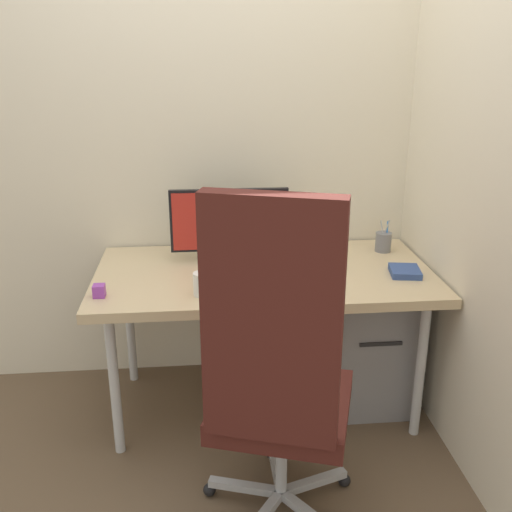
# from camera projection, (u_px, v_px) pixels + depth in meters

# --- Properties ---
(ground_plane) EXTENTS (8.00, 8.00, 0.00)m
(ground_plane) POSITION_uv_depth(u_px,v_px,m) (263.00, 404.00, 2.87)
(ground_plane) COLOR brown
(wall_back) EXTENTS (3.30, 0.04, 2.80)m
(wall_back) POSITION_uv_depth(u_px,v_px,m) (255.00, 103.00, 2.79)
(wall_back) COLOR beige
(wall_back) RESTS_ON ground_plane
(wall_side_right) EXTENTS (0.04, 2.57, 2.80)m
(wall_side_right) POSITION_uv_depth(u_px,v_px,m) (477.00, 117.00, 2.23)
(wall_side_right) COLOR beige
(wall_side_right) RESTS_ON ground_plane
(desk) EXTENTS (1.51, 0.78, 0.70)m
(desk) POSITION_uv_depth(u_px,v_px,m) (264.00, 281.00, 2.65)
(desk) COLOR #D1B78C
(desk) RESTS_ON ground_plane
(office_chair) EXTENTS (0.59, 0.62, 1.28)m
(office_chair) POSITION_uv_depth(u_px,v_px,m) (277.00, 372.00, 1.90)
(office_chair) COLOR black
(office_chair) RESTS_ON ground_plane
(filing_cabinet) EXTENTS (0.38, 0.47, 0.60)m
(filing_cabinet) POSITION_uv_depth(u_px,v_px,m) (365.00, 343.00, 2.84)
(filing_cabinet) COLOR gray
(filing_cabinet) RESTS_ON ground_plane
(monitor) EXTENTS (0.55, 0.14, 0.34)m
(monitor) POSITION_uv_depth(u_px,v_px,m) (229.00, 223.00, 2.70)
(monitor) COLOR black
(monitor) RESTS_ON desk
(keyboard) EXTENTS (0.45, 0.16, 0.03)m
(keyboard) POSITION_uv_depth(u_px,v_px,m) (251.00, 275.00, 2.55)
(keyboard) COLOR black
(keyboard) RESTS_ON desk
(mouse) EXTENTS (0.07, 0.10, 0.03)m
(mouse) POSITION_uv_depth(u_px,v_px,m) (330.00, 265.00, 2.66)
(mouse) COLOR black
(mouse) RESTS_ON desk
(pen_holder) EXTENTS (0.08, 0.08, 0.16)m
(pen_holder) POSITION_uv_depth(u_px,v_px,m) (383.00, 242.00, 2.87)
(pen_holder) COLOR slate
(pen_holder) RESTS_ON desk
(notebook) EXTENTS (0.15, 0.16, 0.03)m
(notebook) POSITION_uv_depth(u_px,v_px,m) (405.00, 271.00, 2.59)
(notebook) COLOR #334C8C
(notebook) RESTS_ON desk
(coffee_mug) EXTENTS (0.11, 0.07, 0.10)m
(coffee_mug) POSITION_uv_depth(u_px,v_px,m) (203.00, 284.00, 2.36)
(coffee_mug) COLOR white
(coffee_mug) RESTS_ON desk
(desk_clamp_accessory) EXTENTS (0.05, 0.05, 0.05)m
(desk_clamp_accessory) POSITION_uv_depth(u_px,v_px,m) (99.00, 291.00, 2.35)
(desk_clamp_accessory) COLOR purple
(desk_clamp_accessory) RESTS_ON desk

